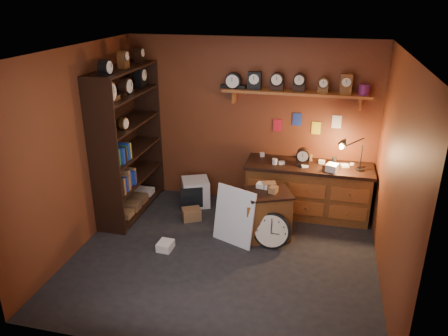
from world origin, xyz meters
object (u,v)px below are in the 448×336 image
(shelving_unit, at_px, (126,136))
(big_round_clock, at_px, (272,231))
(workbench, at_px, (308,187))
(low_cabinet, at_px, (268,212))

(shelving_unit, relative_size, big_round_clock, 4.93)
(big_round_clock, bearing_deg, shelving_unit, 165.88)
(big_round_clock, bearing_deg, workbench, 69.30)
(workbench, height_order, low_cabinet, workbench)
(workbench, relative_size, low_cabinet, 2.42)
(shelving_unit, relative_size, workbench, 1.33)
(workbench, height_order, big_round_clock, workbench)
(low_cabinet, xyz_separation_m, big_round_clock, (0.10, -0.27, -0.13))
(shelving_unit, height_order, workbench, shelving_unit)
(shelving_unit, distance_m, workbench, 2.94)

